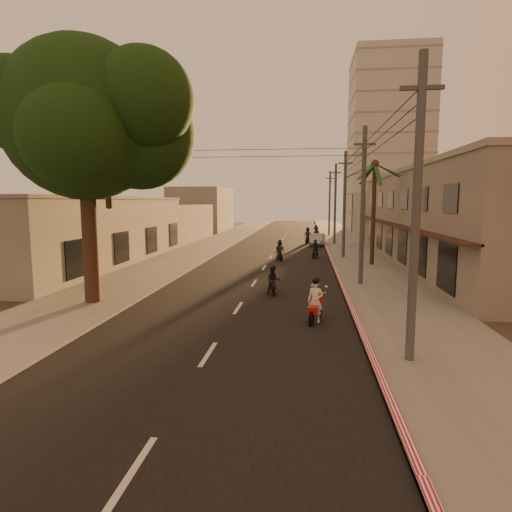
% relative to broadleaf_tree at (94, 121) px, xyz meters
% --- Properties ---
extents(ground, '(160.00, 160.00, 0.00)m').
position_rel_broadleaf_tree_xyz_m(ground, '(6.61, -2.14, -8.48)').
color(ground, '#383023').
rests_on(ground, ground).
extents(road, '(10.00, 140.00, 0.02)m').
position_rel_broadleaf_tree_xyz_m(road, '(6.61, 17.86, -8.47)').
color(road, black).
rests_on(road, ground).
extents(sidewalk_right, '(5.00, 140.00, 0.12)m').
position_rel_broadleaf_tree_xyz_m(sidewalk_right, '(14.11, 17.86, -8.42)').
color(sidewalk_right, slate).
rests_on(sidewalk_right, ground).
extents(sidewalk_left, '(5.00, 140.00, 0.12)m').
position_rel_broadleaf_tree_xyz_m(sidewalk_left, '(-0.89, 17.86, -8.42)').
color(sidewalk_left, slate).
rests_on(sidewalk_left, ground).
extents(curb_stripe, '(0.20, 60.00, 0.20)m').
position_rel_broadleaf_tree_xyz_m(curb_stripe, '(11.71, 12.86, -8.38)').
color(curb_stripe, red).
rests_on(curb_stripe, ground).
extents(shophouse_row, '(8.80, 34.20, 7.30)m').
position_rel_broadleaf_tree_xyz_m(shophouse_row, '(20.57, 15.86, -4.83)').
color(shophouse_row, gray).
rests_on(shophouse_row, ground).
extents(left_building, '(8.20, 24.20, 5.20)m').
position_rel_broadleaf_tree_xyz_m(left_building, '(-7.37, 11.86, -5.88)').
color(left_building, gray).
rests_on(left_building, ground).
extents(distant_tower, '(12.10, 12.10, 28.00)m').
position_rel_broadleaf_tree_xyz_m(distant_tower, '(22.61, 53.86, 5.52)').
color(distant_tower, '#B7B5B2').
rests_on(distant_tower, ground).
extents(broadleaf_tree, '(9.60, 8.70, 12.10)m').
position_rel_broadleaf_tree_xyz_m(broadleaf_tree, '(0.00, 0.00, 0.00)').
color(broadleaf_tree, black).
rests_on(broadleaf_tree, ground).
extents(palm_tree, '(5.00, 5.00, 8.20)m').
position_rel_broadleaf_tree_xyz_m(palm_tree, '(14.61, 13.86, -1.33)').
color(palm_tree, black).
rests_on(palm_tree, ground).
extents(utility_poles, '(1.20, 48.26, 9.00)m').
position_rel_broadleaf_tree_xyz_m(utility_poles, '(12.81, 17.86, -1.94)').
color(utility_poles, '#38383A').
rests_on(utility_poles, ground).
extents(filler_right, '(8.00, 14.00, 6.00)m').
position_rel_broadleaf_tree_xyz_m(filler_right, '(20.61, 42.86, -5.48)').
color(filler_right, gray).
rests_on(filler_right, ground).
extents(filler_left_near, '(8.00, 14.00, 4.40)m').
position_rel_broadleaf_tree_xyz_m(filler_left_near, '(-7.39, 31.86, -6.28)').
color(filler_left_near, gray).
rests_on(filler_left_near, ground).
extents(filler_left_far, '(8.00, 14.00, 7.00)m').
position_rel_broadleaf_tree_xyz_m(filler_left_far, '(-7.39, 49.86, -4.98)').
color(filler_left_far, gray).
rests_on(filler_left_far, ground).
extents(scooter_red, '(0.93, 1.85, 1.86)m').
position_rel_broadleaf_tree_xyz_m(scooter_red, '(10.07, -2.02, -7.65)').
color(scooter_red, black).
rests_on(scooter_red, ground).
extents(scooter_mid_a, '(0.86, 1.60, 1.57)m').
position_rel_broadleaf_tree_xyz_m(scooter_mid_a, '(7.98, 2.94, -7.76)').
color(scooter_mid_a, black).
rests_on(scooter_mid_a, ground).
extents(scooter_mid_b, '(1.08, 1.61, 1.61)m').
position_rel_broadleaf_tree_xyz_m(scooter_mid_b, '(10.44, 17.83, -7.74)').
color(scooter_mid_b, black).
rests_on(scooter_mid_b, ground).
extents(scooter_far_a, '(1.03, 1.74, 1.73)m').
position_rel_broadleaf_tree_xyz_m(scooter_far_a, '(7.50, 15.83, -7.69)').
color(scooter_far_a, black).
rests_on(scooter_far_a, ground).
extents(scooter_far_b, '(1.44, 2.02, 2.00)m').
position_rel_broadleaf_tree_xyz_m(scooter_far_b, '(10.81, 32.64, -7.56)').
color(scooter_far_b, black).
rests_on(scooter_far_b, ground).
extents(parked_car, '(2.36, 4.31, 1.31)m').
position_rel_broadleaf_tree_xyz_m(parked_car, '(10.88, 28.40, -7.82)').
color(parked_car, gray).
rests_on(parked_car, ground).
extents(scooter_far_c, '(0.95, 1.95, 1.91)m').
position_rel_broadleaf_tree_xyz_m(scooter_far_c, '(9.81, 30.75, -7.62)').
color(scooter_far_c, black).
rests_on(scooter_far_c, ground).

